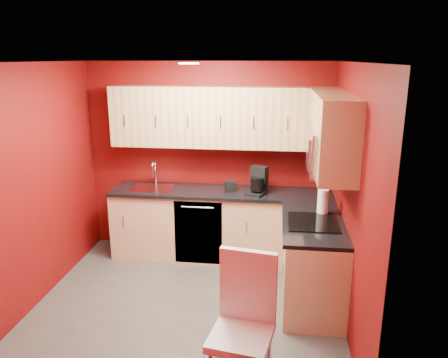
% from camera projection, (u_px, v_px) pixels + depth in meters
% --- Properties ---
extents(floor, '(3.20, 3.20, 0.00)m').
position_uv_depth(floor, '(188.00, 303.00, 4.67)').
color(floor, '#4A4745').
rests_on(floor, ground).
extents(ceiling, '(3.20, 3.20, 0.00)m').
position_uv_depth(ceiling, '(182.00, 62.00, 4.00)').
color(ceiling, white).
rests_on(ceiling, wall_back).
extents(wall_back, '(3.20, 0.00, 3.20)m').
position_uv_depth(wall_back, '(209.00, 159.00, 5.77)').
color(wall_back, '#65090A').
rests_on(wall_back, floor).
extents(wall_front, '(3.20, 0.00, 3.20)m').
position_uv_depth(wall_front, '(138.00, 259.00, 2.90)').
color(wall_front, '#65090A').
rests_on(wall_front, floor).
extents(wall_left, '(0.00, 3.00, 3.00)m').
position_uv_depth(wall_left, '(34.00, 186.00, 4.53)').
color(wall_left, '#65090A').
rests_on(wall_left, floor).
extents(wall_right, '(0.00, 3.00, 3.00)m').
position_uv_depth(wall_right, '(351.00, 198.00, 4.14)').
color(wall_right, '#65090A').
rests_on(wall_right, floor).
extents(base_cabinets_back, '(2.80, 0.60, 0.87)m').
position_uv_depth(base_cabinets_back, '(221.00, 225.00, 5.68)').
color(base_cabinets_back, '#EEBB88').
rests_on(base_cabinets_back, floor).
extents(base_cabinets_right, '(0.60, 1.30, 0.87)m').
position_uv_depth(base_cabinets_right, '(312.00, 263.00, 4.64)').
color(base_cabinets_right, '#EEBB88').
rests_on(base_cabinets_right, floor).
extents(countertop_back, '(2.80, 0.63, 0.04)m').
position_uv_depth(countertop_back, '(221.00, 192.00, 5.54)').
color(countertop_back, black).
rests_on(countertop_back, base_cabinets_back).
extents(countertop_right, '(0.63, 1.27, 0.04)m').
position_uv_depth(countertop_right, '(313.00, 223.00, 4.50)').
color(countertop_right, black).
rests_on(countertop_right, base_cabinets_right).
extents(upper_cabinets_back, '(2.80, 0.35, 0.75)m').
position_uv_depth(upper_cabinets_back, '(222.00, 117.00, 5.42)').
color(upper_cabinets_back, tan).
rests_on(upper_cabinets_back, wall_back).
extents(upper_cabinets_right, '(0.35, 1.55, 0.75)m').
position_uv_depth(upper_cabinets_right, '(331.00, 124.00, 4.41)').
color(upper_cabinets_right, tan).
rests_on(upper_cabinets_right, wall_right).
extents(microwave, '(0.42, 0.76, 0.42)m').
position_uv_depth(microwave, '(329.00, 151.00, 4.25)').
color(microwave, silver).
rests_on(microwave, upper_cabinets_right).
extents(cooktop, '(0.50, 0.55, 0.01)m').
position_uv_depth(cooktop, '(313.00, 222.00, 4.46)').
color(cooktop, black).
rests_on(cooktop, countertop_right).
extents(sink, '(0.52, 0.42, 0.35)m').
position_uv_depth(sink, '(152.00, 185.00, 5.65)').
color(sink, silver).
rests_on(sink, countertop_back).
extents(dishwasher_front, '(0.60, 0.02, 0.82)m').
position_uv_depth(dishwasher_front, '(198.00, 233.00, 5.43)').
color(dishwasher_front, black).
rests_on(dishwasher_front, base_cabinets_back).
extents(downlight, '(0.20, 0.20, 0.01)m').
position_uv_depth(downlight, '(189.00, 63.00, 4.29)').
color(downlight, white).
rests_on(downlight, ceiling).
extents(coffee_maker, '(0.29, 0.33, 0.34)m').
position_uv_depth(coffee_maker, '(257.00, 181.00, 5.35)').
color(coffee_maker, black).
rests_on(coffee_maker, countertop_back).
extents(napkin_holder, '(0.15, 0.15, 0.13)m').
position_uv_depth(napkin_holder, '(230.00, 186.00, 5.51)').
color(napkin_holder, black).
rests_on(napkin_holder, countertop_back).
extents(paper_towel, '(0.20, 0.20, 0.27)m').
position_uv_depth(paper_towel, '(323.00, 202.00, 4.69)').
color(paper_towel, white).
rests_on(paper_towel, countertop_right).
extents(dining_chair, '(0.53, 0.54, 1.12)m').
position_uv_depth(dining_chair, '(241.00, 329.00, 3.29)').
color(dining_chair, white).
rests_on(dining_chair, floor).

